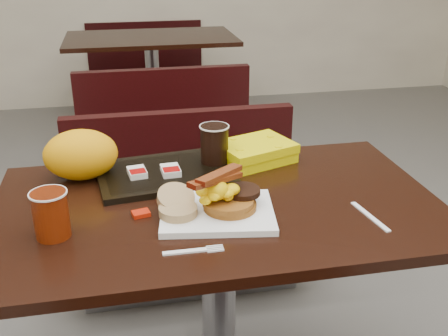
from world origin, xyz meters
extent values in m
cube|color=white|center=(-0.02, -0.07, 0.76)|extent=(0.32, 0.26, 0.02)
cylinder|color=brown|center=(0.02, -0.07, 0.78)|extent=(0.15, 0.15, 0.03)
cylinder|color=black|center=(0.06, -0.05, 0.80)|extent=(0.12, 0.12, 0.01)
ellipsoid|color=#F9B904|center=(-0.02, -0.08, 0.82)|extent=(0.12, 0.11, 0.05)
cylinder|color=#A58257|center=(-0.12, -0.08, 0.78)|extent=(0.10, 0.10, 0.02)
cylinder|color=#A58257|center=(-0.12, -0.03, 0.79)|extent=(0.12, 0.12, 0.06)
cylinder|color=#9B2A05|center=(-0.42, -0.09, 0.81)|extent=(0.10, 0.10, 0.12)
cube|color=white|center=(0.37, -0.16, 0.75)|extent=(0.04, 0.16, 0.00)
cube|color=#B11B07|center=(-0.21, -0.03, 0.76)|extent=(0.05, 0.04, 0.01)
cube|color=#8C0504|center=(-0.02, 0.07, 0.75)|extent=(0.05, 0.04, 0.01)
cube|color=black|center=(-0.13, 0.20, 0.76)|extent=(0.42, 0.32, 0.02)
cube|color=silver|center=(-0.21, 0.18, 0.78)|extent=(0.06, 0.08, 0.02)
cube|color=silver|center=(-0.11, 0.17, 0.78)|extent=(0.06, 0.08, 0.02)
cylinder|color=black|center=(0.03, 0.24, 0.83)|extent=(0.10, 0.10, 0.12)
cube|color=#E0D103|center=(0.17, 0.26, 0.78)|extent=(0.27, 0.24, 0.06)
ellipsoid|color=orange|center=(-0.37, 0.23, 0.82)|extent=(0.25, 0.22, 0.15)
camera|label=1|loc=(-0.23, -1.25, 1.41)|focal=42.29mm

